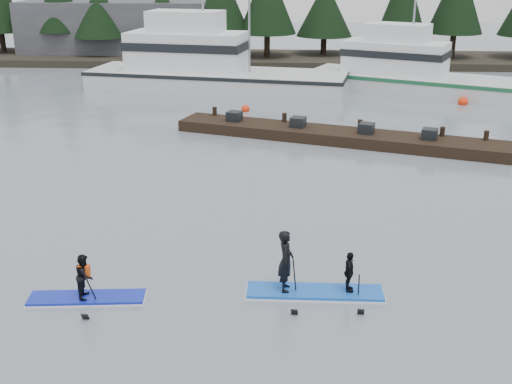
# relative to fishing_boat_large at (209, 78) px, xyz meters

# --- Properties ---
(ground) EXTENTS (160.00, 160.00, 0.00)m
(ground) POSITION_rel_fishing_boat_large_xyz_m (4.54, -29.66, -0.76)
(ground) COLOR slate
(ground) RESTS_ON ground
(far_shore) EXTENTS (70.00, 8.00, 0.60)m
(far_shore) POSITION_rel_fishing_boat_large_xyz_m (4.54, 12.34, -0.46)
(far_shore) COLOR #2D281E
(far_shore) RESTS_ON ground
(treeline) EXTENTS (60.00, 4.00, 8.00)m
(treeline) POSITION_rel_fishing_boat_large_xyz_m (4.54, 12.34, -0.76)
(treeline) COLOR black
(treeline) RESTS_ON ground
(waterfront_building) EXTENTS (18.00, 6.00, 5.00)m
(waterfront_building) POSITION_rel_fishing_boat_large_xyz_m (-9.46, 14.34, 1.74)
(waterfront_building) COLOR #4C4C51
(waterfront_building) RESTS_ON ground
(fishing_boat_large) EXTENTS (18.29, 7.88, 9.99)m
(fishing_boat_large) POSITION_rel_fishing_boat_large_xyz_m (0.00, 0.00, 0.00)
(fishing_boat_large) COLOR silver
(fishing_boat_large) RESTS_ON ground
(fishing_boat_medium) EXTENTS (15.39, 10.00, 8.83)m
(fishing_boat_medium) POSITION_rel_fishing_boat_large_xyz_m (13.93, -0.25, -0.13)
(fishing_boat_medium) COLOR silver
(fishing_boat_medium) RESTS_ON ground
(floating_dock) EXTENTS (16.37, 7.21, 0.55)m
(floating_dock) POSITION_rel_fishing_boat_large_xyz_m (7.95, -13.05, -0.48)
(floating_dock) COLOR black
(floating_dock) RESTS_ON ground
(buoy_b) EXTENTS (0.49, 0.49, 0.49)m
(buoy_b) POSITION_rel_fishing_boat_large_xyz_m (2.97, -6.69, -0.76)
(buoy_b) COLOR #F3310C
(buoy_b) RESTS_ON ground
(buoy_c) EXTENTS (0.61, 0.61, 0.61)m
(buoy_c) POSITION_rel_fishing_boat_large_xyz_m (16.39, -4.06, -0.76)
(buoy_c) COLOR #F3310C
(buoy_c) RESTS_ON ground
(paddleboard_solo) EXTENTS (3.11, 1.15, 1.81)m
(paddleboard_solo) POSITION_rel_fishing_boat_large_xyz_m (0.32, -29.30, -0.31)
(paddleboard_solo) COLOR #1222AF
(paddleboard_solo) RESTS_ON ground
(paddleboard_duo) EXTENTS (3.69, 1.15, 2.35)m
(paddleboard_duo) POSITION_rel_fishing_boat_large_xyz_m (6.26, -28.66, -0.18)
(paddleboard_duo) COLOR blue
(paddleboard_duo) RESTS_ON ground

